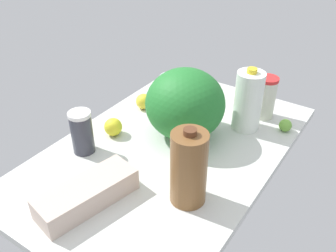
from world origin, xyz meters
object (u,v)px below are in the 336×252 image
object	(u,v)px
chocolate_milk_jug	(189,168)
lemon_by_jug	(185,165)
tumbler_cup	(266,97)
lemon_near_front	(210,97)
watermelon	(185,104)
shaker_bottle	(82,132)
lemon_loose	(144,101)
milk_jug	(248,101)
lime_far_back	(285,125)
lemon_beside_bowl	(113,127)
egg_carton	(87,194)
mixing_bowl	(174,83)

from	to	relation	value
chocolate_milk_jug	lemon_by_jug	size ratio (longest dim) A/B	3.70
tumbler_cup	lemon_near_front	world-z (taller)	tumbler_cup
watermelon	shaker_bottle	bearing A→B (deg)	140.34
lemon_loose	lemon_near_front	bearing A→B (deg)	-48.63
lemon_by_jug	lemon_near_front	xyz separation A→B (cm)	(47.27, 16.25, -0.08)
milk_jug	tumbler_cup	distance (cm)	12.96
watermelon	lime_far_back	world-z (taller)	watermelon
chocolate_milk_jug	lemon_near_front	bearing A→B (deg)	22.15
lemon_beside_bowl	watermelon	bearing A→B (deg)	-55.08
egg_carton	lemon_near_front	distance (cm)	76.39
egg_carton	shaker_bottle	bearing A→B (deg)	59.29
milk_jug	lemon_by_jug	size ratio (longest dim) A/B	3.65
chocolate_milk_jug	shaker_bottle	size ratio (longest dim) A/B	1.59
lemon_near_front	tumbler_cup	bearing A→B (deg)	-82.34
chocolate_milk_jug	tumbler_cup	size ratio (longest dim) A/B	1.45
tumbler_cup	lime_far_back	size ratio (longest dim) A/B	3.59
lemon_beside_bowl	tumbler_cup	bearing A→B (deg)	-43.53
lemon_near_front	lemon_by_jug	bearing A→B (deg)	-161.02
lemon_beside_bowl	lemon_loose	size ratio (longest dim) A/B	1.05
milk_jug	lemon_near_front	size ratio (longest dim) A/B	3.73
watermelon	lemon_by_jug	xyz separation A→B (cm)	(-20.39, -12.95, -10.07)
milk_jug	watermelon	distance (cm)	25.37
watermelon	lime_far_back	xyz separation A→B (cm)	(24.48, -32.36, -11.11)
chocolate_milk_jug	lime_far_back	bearing A→B (deg)	-12.64
milk_jug	mixing_bowl	xyz separation A→B (cm)	(12.37, 42.75, -9.19)
lemon_near_front	lime_far_back	world-z (taller)	lemon_near_front
shaker_bottle	tumbler_cup	world-z (taller)	tumbler_cup
milk_jug	egg_carton	size ratio (longest dim) A/B	0.82
watermelon	lemon_beside_bowl	xyz separation A→B (cm)	(-16.14, 23.12, -10.08)
lemon_beside_bowl	lime_far_back	distance (cm)	68.77
shaker_bottle	mixing_bowl	bearing A→B (deg)	-0.36
tumbler_cup	lemon_by_jug	xyz separation A→B (cm)	(-50.51, 7.88, -5.59)
mixing_bowl	lime_far_back	distance (cm)	57.46
chocolate_milk_jug	egg_carton	size ratio (longest dim) A/B	0.83
lemon_loose	lemon_by_jug	bearing A→B (deg)	-125.44
chocolate_milk_jug	egg_carton	distance (cm)	32.43
lime_far_back	milk_jug	bearing A→B (deg)	114.58
chocolate_milk_jug	tumbler_cup	distance (cm)	60.69
chocolate_milk_jug	egg_carton	xyz separation A→B (cm)	(-19.03, 24.78, -8.68)
chocolate_milk_jug	tumbler_cup	bearing A→B (deg)	-0.75
mixing_bowl	lemon_loose	size ratio (longest dim) A/B	2.10
lemon_loose	watermelon	bearing A→B (deg)	-105.51
shaker_bottle	lime_far_back	world-z (taller)	shaker_bottle
watermelon	lemon_near_front	distance (cm)	28.92
watermelon	mixing_bowl	size ratio (longest dim) A/B	2.13
egg_carton	lemon_beside_bowl	bearing A→B (deg)	41.23
lemon_loose	lime_far_back	distance (cm)	60.62
lemon_beside_bowl	shaker_bottle	bearing A→B (deg)	171.76
shaker_bottle	watermelon	distance (cm)	39.81
chocolate_milk_jug	lime_far_back	distance (cm)	57.18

